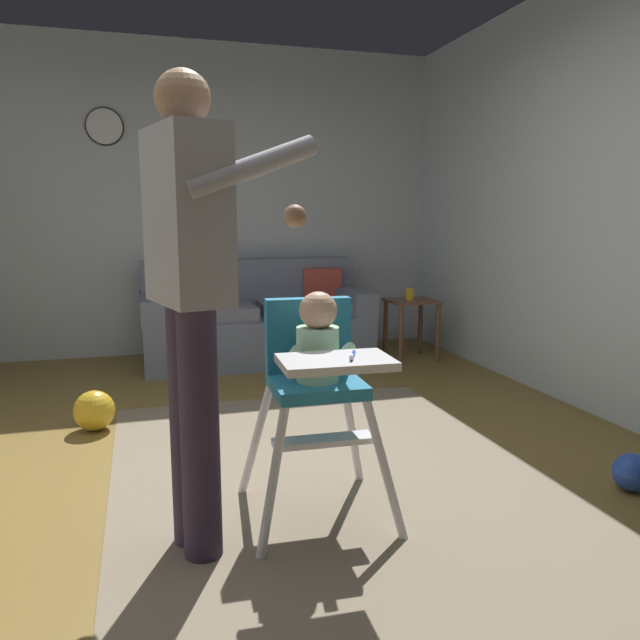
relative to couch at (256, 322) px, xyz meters
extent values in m
cube|color=olive|center=(-0.38, -2.50, -0.38)|extent=(5.87, 7.58, 0.10)
cube|color=silver|center=(-0.38, 0.52, 1.04)|extent=(5.07, 0.06, 2.74)
cube|color=silver|center=(1.79, -2.20, 1.04)|extent=(0.06, 6.58, 2.74)
cube|color=gray|center=(-0.12, -2.63, -0.33)|extent=(2.02, 2.91, 0.01)
cube|color=slate|center=(-0.01, -0.06, -0.13)|extent=(1.88, 0.84, 0.40)
cube|color=slate|center=(-0.01, 0.27, 0.30)|extent=(1.88, 0.22, 0.46)
cube|color=slate|center=(-0.86, -0.06, 0.17)|extent=(0.20, 0.84, 0.20)
cube|color=slate|center=(0.84, -0.06, 0.17)|extent=(0.20, 0.84, 0.20)
cube|color=slate|center=(-0.41, -0.11, 0.12)|extent=(0.73, 0.60, 0.11)
cube|color=slate|center=(0.39, -0.11, 0.12)|extent=(0.73, 0.60, 0.11)
cube|color=#B24238|center=(0.63, 0.14, 0.27)|extent=(0.35, 0.15, 0.34)
cylinder|color=white|center=(-0.51, -3.09, -0.07)|extent=(0.17, 0.17, 0.54)
cylinder|color=white|center=(-0.07, -3.11, -0.07)|extent=(0.17, 0.17, 0.54)
cylinder|color=white|center=(-0.49, -2.65, -0.07)|extent=(0.17, 0.17, 0.54)
cylinder|color=white|center=(-0.05, -2.67, -0.07)|extent=(0.17, 0.17, 0.54)
cube|color=teal|center=(-0.28, -2.88, 0.23)|extent=(0.37, 0.37, 0.05)
cube|color=teal|center=(-0.27, -2.73, 0.41)|extent=(0.36, 0.08, 0.31)
cube|color=white|center=(-0.29, -3.17, 0.39)|extent=(0.41, 0.27, 0.03)
cube|color=white|center=(-0.28, -2.99, 0.03)|extent=(0.40, 0.11, 0.02)
cylinder|color=#A9DCB1|center=(-0.28, -2.90, 0.36)|extent=(0.18, 0.18, 0.22)
sphere|color=tan|center=(-0.28, -2.91, 0.54)|extent=(0.15, 0.15, 0.15)
cylinder|color=#A9DCB1|center=(-0.39, -2.93, 0.37)|extent=(0.05, 0.15, 0.10)
cylinder|color=#A9DCB1|center=(-0.18, -2.94, 0.37)|extent=(0.05, 0.15, 0.10)
cylinder|color=blue|center=(-0.23, -3.17, 0.41)|extent=(0.06, 0.12, 0.01)
cube|color=white|center=(-0.25, -3.22, 0.42)|extent=(0.02, 0.03, 0.02)
cylinder|color=#33263C|center=(-0.76, -3.07, 0.13)|extent=(0.14, 0.14, 0.93)
cylinder|color=#33263C|center=(-0.80, -2.95, 0.13)|extent=(0.14, 0.14, 0.93)
cube|color=#96949E|center=(-0.78, -3.01, 0.90)|extent=(0.29, 0.44, 0.60)
sphere|color=#997051|center=(-0.78, -3.01, 1.29)|extent=(0.19, 0.19, 0.19)
cylinder|color=#96949E|center=(-0.57, -3.14, 1.06)|extent=(0.48, 0.19, 0.23)
sphere|color=#997051|center=(-0.42, -3.10, 0.90)|extent=(0.08, 0.08, 0.08)
cylinder|color=#96949E|center=(-0.84, -2.78, 0.90)|extent=(0.07, 0.07, 0.54)
sphere|color=#284CB7|center=(1.16, -3.06, -0.24)|extent=(0.17, 0.17, 0.17)
sphere|color=gold|center=(-1.24, -1.52, -0.21)|extent=(0.23, 0.23, 0.23)
cube|color=brown|center=(1.30, -0.34, 0.18)|extent=(0.40, 0.40, 0.02)
cylinder|color=brown|center=(1.13, -0.51, -0.08)|extent=(0.04, 0.04, 0.50)
cylinder|color=brown|center=(1.47, -0.51, -0.08)|extent=(0.04, 0.04, 0.50)
cylinder|color=brown|center=(1.13, -0.17, -0.08)|extent=(0.04, 0.04, 0.50)
cylinder|color=brown|center=(1.47, -0.17, -0.08)|extent=(0.04, 0.04, 0.50)
cylinder|color=gold|center=(1.28, -0.34, 0.24)|extent=(0.07, 0.07, 0.10)
cylinder|color=white|center=(-1.18, 0.47, 1.65)|extent=(0.29, 0.03, 0.29)
cylinder|color=black|center=(-1.18, 0.48, 1.65)|extent=(0.31, 0.02, 0.31)
camera|label=1|loc=(-0.94, -5.21, 0.90)|focal=34.70mm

